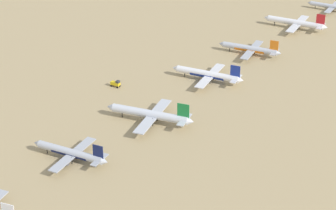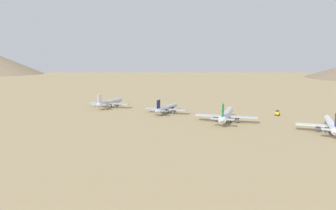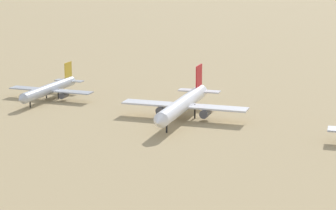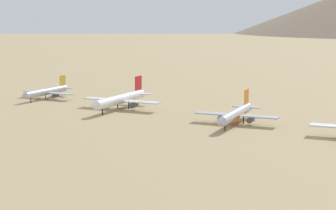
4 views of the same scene
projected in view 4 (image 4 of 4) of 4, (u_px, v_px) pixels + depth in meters
The scene contains 3 objects.
parked_jet_0 at pixel (47, 92), 297.85m from camera, with size 34.63×28.07×10.00m.
parked_jet_1 at pixel (121, 99), 267.29m from camera, with size 44.10×35.74×12.74m.
parked_jet_2 at pixel (236, 114), 233.50m from camera, with size 39.69×32.27×11.44m.
Camera 4 is at (211.67, 31.66, 43.93)m, focal length 66.80 mm.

